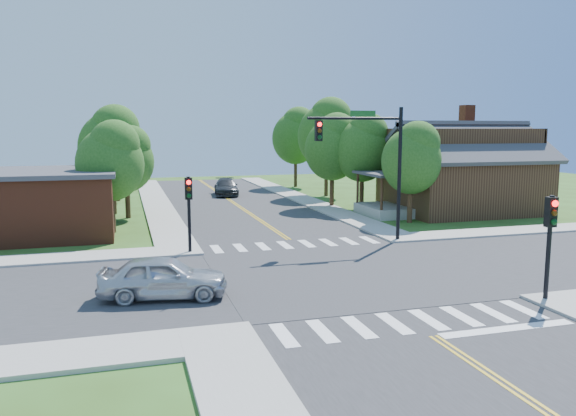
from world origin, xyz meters
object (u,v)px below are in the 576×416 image
object	(u,v)px
house_ne	(461,167)
car_dgrey	(226,188)
car_silver	(163,278)
signal_pole_nw	(189,200)
signal_pole_se	(550,228)
signal_mast_ne	(371,152)

from	to	relation	value
house_ne	car_dgrey	distance (m)	21.01
car_silver	car_dgrey	xyz separation A→B (m)	(7.69, 30.40, -0.04)
car_silver	signal_pole_nw	bearing A→B (deg)	-4.36
car_dgrey	house_ne	bearing A→B (deg)	-37.97
car_dgrey	signal_pole_se	bearing A→B (deg)	-74.40
signal_mast_ne	signal_pole_se	xyz separation A→B (m)	(1.69, -11.21, -2.19)
signal_mast_ne	house_ne	distance (m)	14.23
signal_pole_se	signal_mast_ne	bearing A→B (deg)	98.56
signal_mast_ne	signal_pole_se	size ratio (longest dim) A/B	1.89
signal_mast_ne	car_silver	size ratio (longest dim) A/B	1.51
signal_mast_ne	car_silver	world-z (taller)	signal_mast_ne
car_dgrey	signal_mast_ne	bearing A→B (deg)	-74.37
signal_mast_ne	car_dgrey	world-z (taller)	signal_mast_ne
signal_pole_nw	car_silver	bearing A→B (deg)	-103.92
signal_pole_se	signal_pole_nw	xyz separation A→B (m)	(-11.20, 11.20, 0.00)
signal_mast_ne	house_ne	xyz separation A→B (m)	(11.19, 8.65, -1.52)
signal_mast_ne	car_dgrey	bearing A→B (deg)	98.66
car_silver	house_ne	bearing A→B (deg)	-45.51
signal_mast_ne	car_dgrey	xyz separation A→B (m)	(-3.56, 23.37, -4.12)
house_ne	car_silver	distance (m)	27.50
signal_mast_ne	signal_pole_se	bearing A→B (deg)	-81.44
signal_mast_ne	car_dgrey	size ratio (longest dim) A/B	1.37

